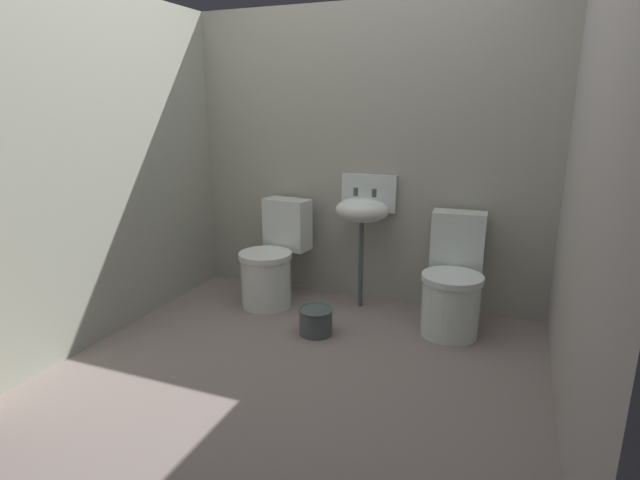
{
  "coord_description": "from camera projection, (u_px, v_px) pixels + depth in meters",
  "views": [
    {
      "loc": [
        1.07,
        -2.41,
        1.49
      ],
      "look_at": [
        0.0,
        0.3,
        0.7
      ],
      "focal_mm": 28.01,
      "sensor_mm": 36.0,
      "label": 1
    }
  ],
  "objects": [
    {
      "name": "wall_back",
      "position": [
        366.0,
        158.0,
        3.77
      ],
      "size": [
        3.13,
        0.1,
        2.2
      ],
      "primitive_type": "cube",
      "color": "#A2A293",
      "rests_on": "ground"
    },
    {
      "name": "toilet_left",
      "position": [
        272.0,
        262.0,
        3.84
      ],
      "size": [
        0.47,
        0.64,
        0.78
      ],
      "rotation": [
        0.0,
        0.0,
        2.99
      ],
      "color": "white",
      "rests_on": "ground"
    },
    {
      "name": "bucket",
      "position": [
        316.0,
        320.0,
        3.34
      ],
      "size": [
        0.24,
        0.24,
        0.18
      ],
      "color": "#475252",
      "rests_on": "ground"
    },
    {
      "name": "sink",
      "position": [
        363.0,
        209.0,
        3.66
      ],
      "size": [
        0.42,
        0.35,
        0.99
      ],
      "color": "#475252",
      "rests_on": "ground"
    },
    {
      "name": "ground_plane",
      "position": [
        301.0,
        373.0,
        2.94
      ],
      "size": [
        3.13,
        2.82,
        0.08
      ],
      "primitive_type": "cube",
      "color": "gray"
    },
    {
      "name": "wall_right",
      "position": [
        597.0,
        195.0,
        2.23
      ],
      "size": [
        0.1,
        2.62,
        2.2
      ],
      "primitive_type": "cube",
      "color": "#A09B95",
      "rests_on": "ground"
    },
    {
      "name": "wall_left",
      "position": [
        106.0,
        167.0,
        3.23
      ],
      "size": [
        0.1,
        2.62,
        2.2
      ],
      "primitive_type": "cube",
      "color": "#9B9E8F",
      "rests_on": "ground"
    },
    {
      "name": "toilet_right",
      "position": [
        453.0,
        285.0,
        3.36
      ],
      "size": [
        0.42,
        0.61,
        0.78
      ],
      "rotation": [
        0.0,
        0.0,
        3.18
      ],
      "color": "white",
      "rests_on": "ground"
    }
  ]
}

